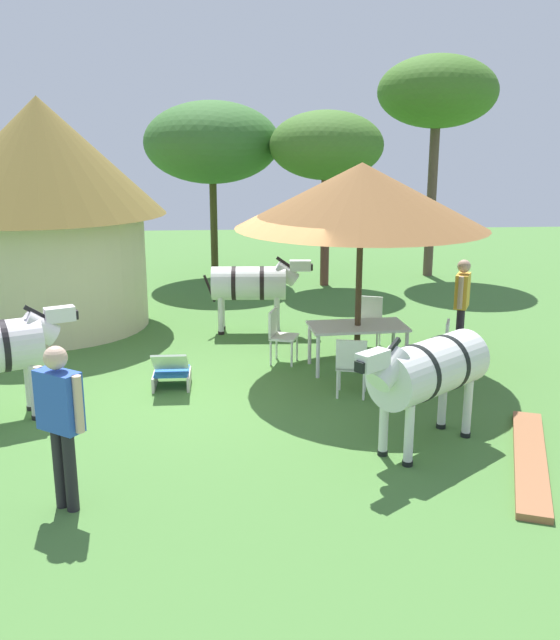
{
  "coord_description": "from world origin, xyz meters",
  "views": [
    {
      "loc": [
        -0.04,
        -10.07,
        3.78
      ],
      "look_at": [
        0.7,
        0.3,
        1.0
      ],
      "focal_mm": 39.72,
      "sensor_mm": 36.0,
      "label": 1
    }
  ],
  "objects_px": {
    "patio_dining_table": "(358,330)",
    "acacia_tree_far_lawn": "(212,143)",
    "thatched_hut": "(45,203)",
    "standing_watcher": "(60,413)",
    "guest_beside_umbrella": "(462,298)",
    "patio_chair_west_end": "(440,345)",
    "patio_chair_east_end": "(352,363)",
    "patio_chair_near_hut": "(369,318)",
    "acacia_tree_right_background": "(437,93)",
    "shade_umbrella": "(361,196)",
    "patio_chair_near_lawn": "(279,332)",
    "acacia_tree_left_background": "(326,146)",
    "zebra_nearest_camera": "(252,284)",
    "striped_lounge_chair": "(171,371)",
    "zebra_by_umbrella": "(427,371)"
  },
  "relations": [
    {
      "from": "acacia_tree_right_background",
      "to": "zebra_nearest_camera",
      "type": "bearing_deg",
      "value": -133.23
    },
    {
      "from": "patio_chair_near_hut",
      "to": "zebra_by_umbrella",
      "type": "height_order",
      "value": "zebra_by_umbrella"
    },
    {
      "from": "striped_lounge_chair",
      "to": "acacia_tree_left_background",
      "type": "relative_size",
      "value": 0.19
    },
    {
      "from": "patio_chair_near_hut",
      "to": "zebra_nearest_camera",
      "type": "distance_m",
      "value": 2.39
    },
    {
      "from": "shade_umbrella",
      "to": "patio_dining_table",
      "type": "xyz_separation_m",
      "value": [
        -0.0,
        -0.0,
        -2.16
      ]
    },
    {
      "from": "shade_umbrella",
      "to": "zebra_nearest_camera",
      "type": "xyz_separation_m",
      "value": [
        -1.64,
        2.34,
        -1.87
      ]
    },
    {
      "from": "shade_umbrella",
      "to": "patio_chair_west_end",
      "type": "relative_size",
      "value": 4.4
    },
    {
      "from": "striped_lounge_chair",
      "to": "zebra_by_umbrella",
      "type": "bearing_deg",
      "value": -35.79
    },
    {
      "from": "patio_chair_east_end",
      "to": "standing_watcher",
      "type": "height_order",
      "value": "standing_watcher"
    },
    {
      "from": "thatched_hut",
      "to": "shade_umbrella",
      "type": "distance_m",
      "value": 6.39
    },
    {
      "from": "patio_chair_near_hut",
      "to": "acacia_tree_far_lawn",
      "type": "xyz_separation_m",
      "value": [
        -2.89,
        6.48,
        2.98
      ]
    },
    {
      "from": "acacia_tree_right_background",
      "to": "acacia_tree_far_lawn",
      "type": "relative_size",
      "value": 1.25
    },
    {
      "from": "striped_lounge_chair",
      "to": "acacia_tree_left_background",
      "type": "xyz_separation_m",
      "value": [
        3.29,
        7.23,
        3.17
      ]
    },
    {
      "from": "shade_umbrella",
      "to": "zebra_by_umbrella",
      "type": "bearing_deg",
      "value": -84.46
    },
    {
      "from": "patio_chair_near_lawn",
      "to": "acacia_tree_right_background",
      "type": "xyz_separation_m",
      "value": [
        4.54,
        7.17,
        4.2
      ]
    },
    {
      "from": "patio_dining_table",
      "to": "patio_chair_east_end",
      "type": "height_order",
      "value": "patio_chair_east_end"
    },
    {
      "from": "striped_lounge_chair",
      "to": "zebra_by_umbrella",
      "type": "xyz_separation_m",
      "value": [
        3.26,
        -2.33,
        0.74
      ]
    },
    {
      "from": "thatched_hut",
      "to": "acacia_tree_left_background",
      "type": "relative_size",
      "value": 1.08
    },
    {
      "from": "shade_umbrella",
      "to": "patio_dining_table",
      "type": "distance_m",
      "value": 2.16
    },
    {
      "from": "patio_dining_table",
      "to": "striped_lounge_chair",
      "type": "bearing_deg",
      "value": -166.91
    },
    {
      "from": "thatched_hut",
      "to": "guest_beside_umbrella",
      "type": "xyz_separation_m",
      "value": [
        7.52,
        -2.38,
        -1.45
      ]
    },
    {
      "from": "patio_chair_west_end",
      "to": "guest_beside_umbrella",
      "type": "bearing_deg",
      "value": -10.96
    },
    {
      "from": "patio_chair_near_hut",
      "to": "acacia_tree_far_lawn",
      "type": "bearing_deg",
      "value": -46.62
    },
    {
      "from": "patio_chair_east_end",
      "to": "acacia_tree_right_background",
      "type": "xyz_separation_m",
      "value": [
        3.6,
        8.86,
        4.2
      ]
    },
    {
      "from": "patio_chair_near_lawn",
      "to": "zebra_by_umbrella",
      "type": "relative_size",
      "value": 0.48
    },
    {
      "from": "patio_dining_table",
      "to": "striped_lounge_chair",
      "type": "distance_m",
      "value": 3.07
    },
    {
      "from": "zebra_by_umbrella",
      "to": "acacia_tree_far_lawn",
      "type": "relative_size",
      "value": 0.42
    },
    {
      "from": "striped_lounge_chair",
      "to": "patio_chair_west_end",
      "type": "bearing_deg",
      "value": 2.97
    },
    {
      "from": "patio_chair_east_end",
      "to": "zebra_by_umbrella",
      "type": "distance_m",
      "value": 1.91
    },
    {
      "from": "patio_chair_east_end",
      "to": "standing_watcher",
      "type": "bearing_deg",
      "value": -126.0
    },
    {
      "from": "patio_chair_near_lawn",
      "to": "standing_watcher",
      "type": "relative_size",
      "value": 0.51
    },
    {
      "from": "striped_lounge_chair",
      "to": "acacia_tree_far_lawn",
      "type": "distance_m",
      "value": 9.03
    },
    {
      "from": "striped_lounge_chair",
      "to": "zebra_nearest_camera",
      "type": "relative_size",
      "value": 0.38
    },
    {
      "from": "patio_chair_near_hut",
      "to": "acacia_tree_right_background",
      "type": "distance_m",
      "value": 8.12
    },
    {
      "from": "patio_dining_table",
      "to": "patio_chair_west_end",
      "type": "relative_size",
      "value": 1.8
    },
    {
      "from": "thatched_hut",
      "to": "standing_watcher",
      "type": "xyz_separation_m",
      "value": [
        1.82,
        -7.29,
        -1.39
      ]
    },
    {
      "from": "standing_watcher",
      "to": "zebra_nearest_camera",
      "type": "distance_m",
      "value": 6.89
    },
    {
      "from": "guest_beside_umbrella",
      "to": "striped_lounge_chair",
      "type": "relative_size",
      "value": 2.08
    },
    {
      "from": "guest_beside_umbrella",
      "to": "acacia_tree_far_lawn",
      "type": "distance_m",
      "value": 8.66
    },
    {
      "from": "thatched_hut",
      "to": "patio_chair_near_hut",
      "type": "xyz_separation_m",
      "value": [
        6.02,
        -1.84,
        -1.93
      ]
    },
    {
      "from": "acacia_tree_far_lawn",
      "to": "patio_chair_near_lawn",
      "type": "bearing_deg",
      "value": -80.62
    },
    {
      "from": "patio_dining_table",
      "to": "acacia_tree_far_lawn",
      "type": "xyz_separation_m",
      "value": [
        -2.46,
        7.72,
        2.84
      ]
    },
    {
      "from": "patio_dining_table",
      "to": "patio_chair_west_end",
      "type": "bearing_deg",
      "value": -20.34
    },
    {
      "from": "patio_dining_table",
      "to": "acacia_tree_far_lawn",
      "type": "bearing_deg",
      "value": 107.64
    },
    {
      "from": "guest_beside_umbrella",
      "to": "acacia_tree_far_lawn",
      "type": "height_order",
      "value": "acacia_tree_far_lawn"
    },
    {
      "from": "patio_chair_near_lawn",
      "to": "acacia_tree_left_background",
      "type": "xyz_separation_m",
      "value": [
        1.58,
        6.13,
        2.91
      ]
    },
    {
      "from": "patio_chair_near_hut",
      "to": "acacia_tree_right_background",
      "type": "xyz_separation_m",
      "value": [
        2.85,
        6.34,
        4.2
      ]
    },
    {
      "from": "patio_chair_east_end",
      "to": "zebra_by_umbrella",
      "type": "xyz_separation_m",
      "value": [
        0.61,
        -1.74,
        0.48
      ]
    },
    {
      "from": "zebra_by_umbrella",
      "to": "patio_chair_east_end",
      "type": "bearing_deg",
      "value": -19.23
    },
    {
      "from": "standing_watcher",
      "to": "patio_chair_east_end",
      "type": "bearing_deg",
      "value": 74.82
    }
  ]
}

